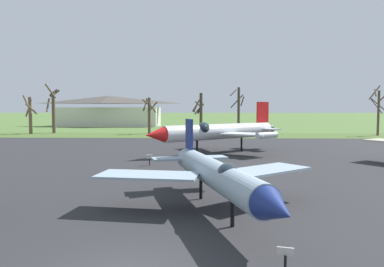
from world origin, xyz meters
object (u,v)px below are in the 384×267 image
info_placard_rear_left (149,159)px  info_placard_front_right (285,259)px  jet_fighter_front_right (216,174)px  jet_fighter_rear_left (218,131)px  visitor_building (108,111)px

info_placard_rear_left → info_placard_front_right: bearing=-71.3°
info_placard_front_right → info_placard_rear_left: (-6.84, 20.26, 0.01)m
info_placard_front_right → jet_fighter_front_right: bearing=105.1°
jet_fighter_front_right → jet_fighter_rear_left: size_ratio=0.90×
jet_fighter_front_right → visitor_building: visitor_building is taller
info_placard_rear_left → visitor_building: size_ratio=0.04×
visitor_building → info_placard_front_right: bearing=-72.5°
jet_fighter_rear_left → visitor_building: visitor_building is taller
jet_fighter_front_right → info_placard_front_right: bearing=-74.9°
info_placard_front_right → jet_fighter_rear_left: size_ratio=0.07×
info_placard_front_right → visitor_building: 88.57m
jet_fighter_rear_left → info_placard_rear_left: size_ratio=14.99×
jet_fighter_rear_left → visitor_building: bearing=114.9°
info_placard_front_right → jet_fighter_rear_left: jet_fighter_rear_left is taller
jet_fighter_rear_left → info_placard_front_right: bearing=-88.2°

